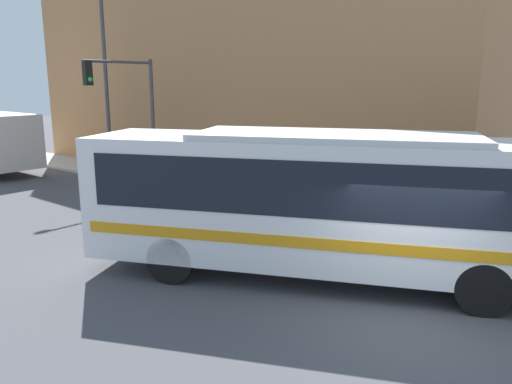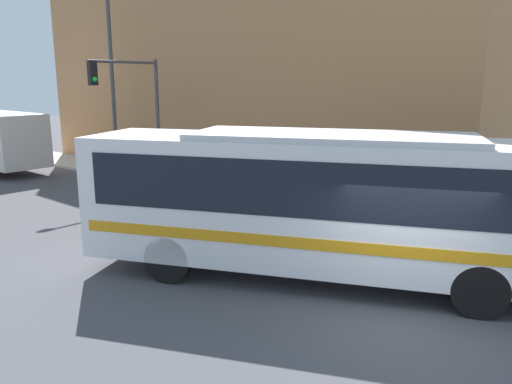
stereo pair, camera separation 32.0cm
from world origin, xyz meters
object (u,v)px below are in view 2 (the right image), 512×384
Objects in this scene: city_bus at (330,197)px; traffic_light_pole at (135,99)px; street_lamp at (104,69)px; parking_meter at (231,175)px; fire_hydrant at (361,211)px.

traffic_light_pole is (3.33, 11.52, 1.76)m from city_bus.
parking_meter is at bearing -89.05° from street_lamp.
city_bus is at bearing -105.69° from street_lamp.
parking_meter is 0.15× the size of street_lamp.
parking_meter is (0.98, -4.42, -2.73)m from traffic_light_pole.
fire_hydrant is 0.14× the size of traffic_light_pole.
parking_meter is at bearing 90.00° from fire_hydrant.
city_bus is 15.77m from street_lamp.
city_bus reaches higher than fire_hydrant.
fire_hydrant is (4.31, 1.53, -1.45)m from city_bus.
traffic_light_pole is at bearing 102.52° from parking_meter.
city_bus is at bearing -121.27° from parking_meter.
traffic_light_pole reaches higher than parking_meter.
street_lamp reaches higher than traffic_light_pole.
street_lamp is (-0.13, 13.38, 4.48)m from fire_hydrant.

